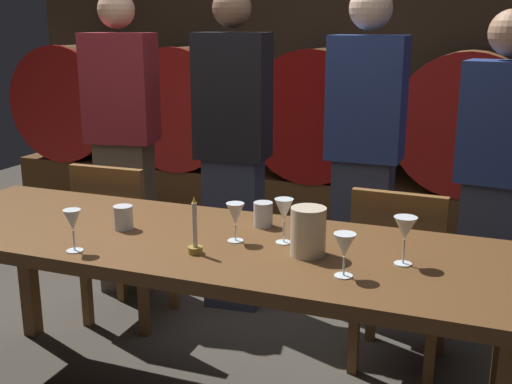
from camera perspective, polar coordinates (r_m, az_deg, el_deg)
back_wall at (r=5.49m, az=7.89°, el=13.54°), size 5.81×0.24×2.89m
barrel_shelf at (r=5.14m, az=5.98°, el=-0.40°), size 5.22×0.90×0.42m
wine_barrel_far_left at (r=5.93m, az=-14.64°, el=8.06°), size 0.97×0.93×0.97m
wine_barrel_left at (r=5.39m, az=-5.24°, el=7.82°), size 0.97×0.93×0.97m
wine_barrel_center at (r=5.00m, az=6.26°, el=7.24°), size 0.97×0.93×0.97m
wine_barrel_right at (r=4.84m, az=18.50°, el=6.31°), size 0.97×0.93×0.97m
dining_table at (r=2.46m, az=-5.22°, el=-5.72°), size 2.41×0.78×0.78m
chair_left at (r=3.39m, az=-11.96°, el=-3.89°), size 0.41×0.41×0.88m
chair_right at (r=2.93m, az=12.72°, el=-6.99°), size 0.42×0.42×0.88m
guest_far_left at (r=3.74m, az=-11.78°, el=4.24°), size 0.42×0.30×1.73m
guest_center_left at (r=3.45m, az=-2.05°, el=3.69°), size 0.40×0.27×1.74m
guest_center_right at (r=3.38m, az=9.68°, el=3.34°), size 0.38×0.24×1.74m
guest_far_right at (r=3.34m, az=20.81°, el=1.33°), size 0.41×0.30×1.63m
candle_center at (r=2.25m, az=-5.48°, el=-4.10°), size 0.05×0.05×0.21m
pitcher at (r=2.23m, az=4.69°, el=-3.54°), size 0.12×0.12×0.17m
wine_glass_left at (r=2.34m, az=-16.10°, el=-2.57°), size 0.06×0.06×0.15m
wine_glass_center_left at (r=2.35m, az=-1.87°, el=-2.07°), size 0.07×0.07×0.15m
wine_glass_center_right at (r=2.33m, az=2.52°, el=-1.74°), size 0.07×0.07×0.17m
wine_glass_right at (r=2.05m, az=7.93°, el=-4.84°), size 0.07×0.07×0.15m
wine_glass_far_right at (r=2.18m, az=13.20°, el=-3.28°), size 0.08×0.08×0.17m
cup_left at (r=2.56m, az=-11.80°, el=-2.25°), size 0.08×0.08×0.09m
cup_right at (r=2.54m, az=0.64°, el=-2.01°), size 0.08×0.08×0.10m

